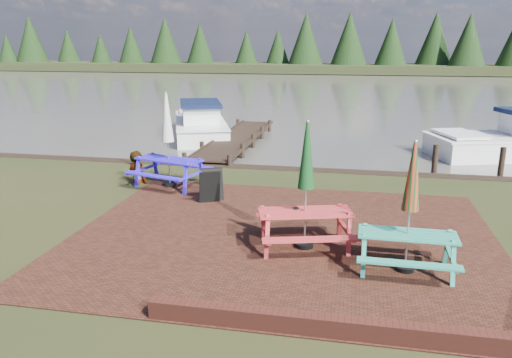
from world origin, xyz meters
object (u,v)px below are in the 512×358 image
at_px(picnic_table_teal, 408,228).
at_px(chalkboard, 211,185).
at_px(person, 136,151).
at_px(picnic_table_red, 305,205).
at_px(picnic_table_blue, 169,154).
at_px(jetty, 236,139).
at_px(boat_jetty, 200,125).

distance_m(picnic_table_teal, chalkboard, 5.68).
bearing_deg(person, picnic_table_red, 164.88).
distance_m(picnic_table_blue, jetty, 7.07).
bearing_deg(chalkboard, picnic_table_red, -69.52).
xyz_separation_m(picnic_table_red, picnic_table_blue, (-4.32, 3.76, 0.04)).
relative_size(picnic_table_red, picnic_table_blue, 0.96).
bearing_deg(jetty, boat_jetty, 139.81).
bearing_deg(picnic_table_blue, chalkboard, -20.64).
relative_size(boat_jetty, person, 3.55).
height_order(picnic_table_teal, chalkboard, picnic_table_teal).
xyz_separation_m(picnic_table_blue, jetty, (0.30, 7.01, -0.84)).
bearing_deg(picnic_table_red, jetty, 94.89).
relative_size(picnic_table_blue, person, 1.41).
relative_size(picnic_table_teal, picnic_table_blue, 0.89).
bearing_deg(picnic_table_red, chalkboard, 121.12).
bearing_deg(chalkboard, person, 126.36).
bearing_deg(picnic_table_blue, boat_jetty, 118.03).
xyz_separation_m(picnic_table_red, jetty, (-4.02, 10.77, -0.79)).
bearing_deg(boat_jetty, picnic_table_blue, -98.48).
xyz_separation_m(picnic_table_red, person, (-5.41, 3.95, 0.05)).
height_order(picnic_table_teal, picnic_table_blue, picnic_table_blue).
distance_m(picnic_table_blue, chalkboard, 2.08).
relative_size(picnic_table_red, jetty, 0.29).
bearing_deg(picnic_table_blue, picnic_table_red, -24.84).
relative_size(chalkboard, boat_jetty, 0.13).
bearing_deg(picnic_table_teal, person, 148.72).
distance_m(chalkboard, boat_jetty, 10.62).
xyz_separation_m(picnic_table_blue, chalkboard, (1.61, -1.21, -0.50)).
bearing_deg(picnic_table_red, picnic_table_blue, 123.39).
bearing_deg(person, picnic_table_blue, -169.12).
relative_size(picnic_table_teal, chalkboard, 2.76).
height_order(picnic_table_red, chalkboard, picnic_table_red).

